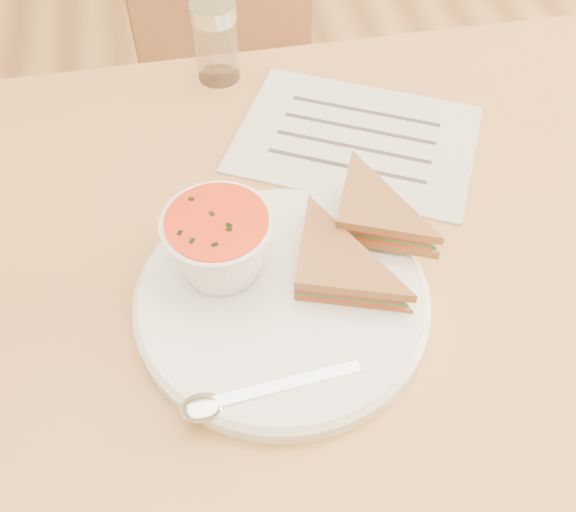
{
  "coord_description": "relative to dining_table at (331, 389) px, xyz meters",
  "views": [
    {
      "loc": [
        -0.15,
        -0.43,
        1.28
      ],
      "look_at": [
        -0.08,
        -0.06,
        0.8
      ],
      "focal_mm": 40.0,
      "sensor_mm": 36.0,
      "label": 1
    }
  ],
  "objects": [
    {
      "name": "dining_table",
      "position": [
        0.0,
        0.0,
        0.0
      ],
      "size": [
        1.0,
        0.7,
        0.75
      ],
      "primitive_type": null,
      "color": "#A37832",
      "rests_on": "floor"
    },
    {
      "name": "soup_bowl",
      "position": [
        -0.14,
        -0.04,
        0.43
      ],
      "size": [
        0.12,
        0.12,
        0.07
      ],
      "primitive_type": null,
      "rotation": [
        0.0,
        0.0,
        0.2
      ],
      "color": "white",
      "rests_on": "plate"
    },
    {
      "name": "spoon",
      "position": [
        -0.12,
        -0.18,
        0.4
      ],
      "size": [
        0.19,
        0.05,
        0.01
      ],
      "primitive_type": null,
      "rotation": [
        0.0,
        0.0,
        0.09
      ],
      "color": "silver",
      "rests_on": "plate"
    },
    {
      "name": "plate",
      "position": [
        -0.09,
        -0.08,
        0.38
      ],
      "size": [
        0.36,
        0.36,
        0.02
      ],
      "primitive_type": null,
      "rotation": [
        0.0,
        0.0,
        -0.31
      ],
      "color": "white",
      "rests_on": "dining_table"
    },
    {
      "name": "chair_far",
      "position": [
        -0.01,
        0.62,
        0.06
      ],
      "size": [
        0.46,
        0.46,
        0.87
      ],
      "primitive_type": null,
      "rotation": [
        0.0,
        0.0,
        3.36
      ],
      "color": "brown",
      "rests_on": "floor"
    },
    {
      "name": "paper_menu",
      "position": [
        0.04,
        0.14,
        0.38
      ],
      "size": [
        0.35,
        0.32,
        0.0
      ],
      "primitive_type": null,
      "rotation": [
        0.0,
        0.0,
        -0.49
      ],
      "color": "silver",
      "rests_on": "dining_table"
    },
    {
      "name": "sandwich_half_a",
      "position": [
        -0.08,
        -0.09,
        0.41
      ],
      "size": [
        0.14,
        0.14,
        0.03
      ],
      "primitive_type": null,
      "rotation": [
        0.0,
        0.0,
        -0.33
      ],
      "color": "#AB723C",
      "rests_on": "plate"
    },
    {
      "name": "condiment_shaker",
      "position": [
        -0.1,
        0.3,
        0.43
      ],
      "size": [
        0.07,
        0.07,
        0.11
      ],
      "primitive_type": null,
      "rotation": [
        0.0,
        0.0,
        0.15
      ],
      "color": "silver",
      "rests_on": "dining_table"
    },
    {
      "name": "sandwich_half_b",
      "position": [
        -0.03,
        -0.04,
        0.42
      ],
      "size": [
        0.14,
        0.14,
        0.03
      ],
      "primitive_type": null,
      "rotation": [
        0.0,
        0.0,
        -0.41
      ],
      "color": "#AB723C",
      "rests_on": "plate"
    },
    {
      "name": "floor",
      "position": [
        0.0,
        0.0,
        -0.38
      ],
      "size": [
        5.0,
        6.0,
        0.01
      ],
      "primitive_type": "cube",
      "color": "brown",
      "rests_on": "ground"
    }
  ]
}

